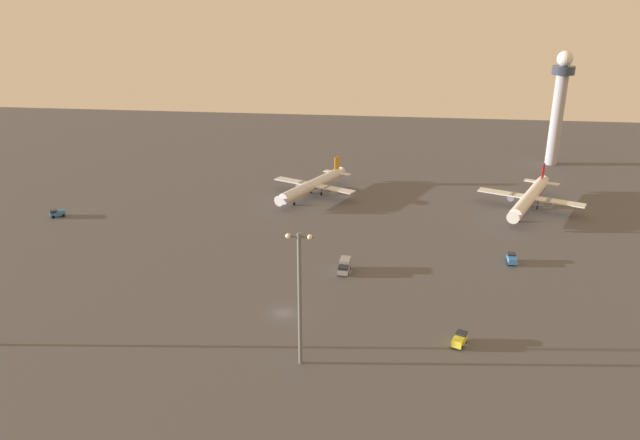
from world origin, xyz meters
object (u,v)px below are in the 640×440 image
(control_tower, at_px, (559,101))
(apron_light_west, at_px, (300,291))
(baggage_tractor, at_px, (460,339))
(catering_truck, at_px, (345,266))
(maintenance_van, at_px, (57,213))
(airplane_terminal_side, at_px, (313,185))
(cargo_loader, at_px, (512,259))
(airplane_taxiway_distant, at_px, (530,197))

(control_tower, xyz_separation_m, apron_light_west, (-73.74, -141.07, -9.64))
(baggage_tractor, distance_m, apron_light_west, 32.77)
(catering_truck, bearing_deg, maintenance_van, -12.91)
(baggage_tractor, bearing_deg, maintenance_van, 175.38)
(airplane_terminal_side, distance_m, cargo_loader, 70.57)
(control_tower, relative_size, maintenance_van, 9.23)
(baggage_tractor, bearing_deg, control_tower, 92.79)
(apron_light_west, bearing_deg, control_tower, 62.40)
(maintenance_van, bearing_deg, control_tower, -99.19)
(baggage_tractor, relative_size, apron_light_west, 0.18)
(control_tower, height_order, airplane_taxiway_distant, control_tower)
(catering_truck, bearing_deg, baggage_tractor, 134.18)
(airplane_terminal_side, distance_m, maintenance_van, 76.72)
(catering_truck, bearing_deg, airplane_taxiway_distant, -131.84)
(maintenance_van, height_order, baggage_tractor, same)
(airplane_terminal_side, height_order, cargo_loader, airplane_terminal_side)
(airplane_taxiway_distant, xyz_separation_m, catering_truck, (-51.15, -49.63, -2.31))
(airplane_terminal_side, height_order, catering_truck, airplane_terminal_side)
(airplane_taxiway_distant, xyz_separation_m, cargo_loader, (-11.47, -39.75, -2.71))
(control_tower, xyz_separation_m, airplane_taxiway_distant, (-18.11, -53.47, -20.05))
(control_tower, distance_m, baggage_tractor, 140.96)
(airplane_taxiway_distant, distance_m, apron_light_west, 104.29)
(catering_truck, distance_m, apron_light_west, 40.30)
(cargo_loader, xyz_separation_m, apron_light_west, (-44.16, -47.85, 13.12))
(control_tower, height_order, maintenance_van, control_tower)
(maintenance_van, distance_m, baggage_tractor, 122.97)
(apron_light_west, bearing_deg, maintenance_van, 141.82)
(catering_truck, bearing_deg, airplane_terminal_side, -70.70)
(control_tower, distance_m, cargo_loader, 100.41)
(airplane_terminal_side, bearing_deg, catering_truck, 130.14)
(airplane_taxiway_distant, bearing_deg, control_tower, -85.44)
(control_tower, distance_m, catering_truck, 126.20)
(apron_light_west, bearing_deg, cargo_loader, 47.30)
(baggage_tractor, xyz_separation_m, catering_truck, (-24.00, 28.44, 0.40))
(control_tower, distance_m, airplane_terminal_side, 99.26)
(control_tower, bearing_deg, airplane_taxiway_distant, -108.71)
(catering_truck, bearing_deg, apron_light_west, 87.31)
(baggage_tractor, bearing_deg, cargo_loader, 89.52)
(airplane_terminal_side, xyz_separation_m, maintenance_van, (-71.26, -28.31, -2.42))
(control_tower, distance_m, airplane_taxiway_distant, 59.91)
(airplane_terminal_side, relative_size, airplane_taxiway_distant, 0.91)
(maintenance_van, bearing_deg, airplane_taxiway_distant, -115.83)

